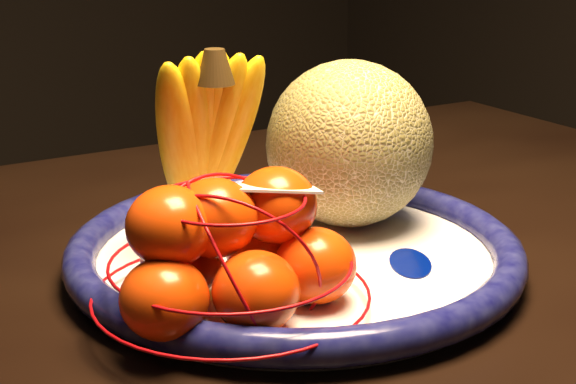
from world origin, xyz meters
TOP-DOWN VIEW (x-y plane):
  - dining_table at (0.04, 0.05)m, footprint 1.50×0.97m
  - fruit_bowl at (0.13, -0.00)m, footprint 0.41×0.41m
  - cantaloupe at (0.22, 0.03)m, footprint 0.16×0.16m
  - banana_bunch at (0.08, 0.07)m, footprint 0.13×0.12m
  - mandarin_bag at (0.03, -0.07)m, footprint 0.26×0.26m
  - price_tag at (0.06, -0.08)m, footprint 0.08×0.05m

SIDE VIEW (x-z plane):
  - dining_table at x=0.04m, z-range 0.28..1.00m
  - fruit_bowl at x=0.13m, z-range 0.72..0.75m
  - mandarin_bag at x=0.03m, z-range 0.71..0.85m
  - cantaloupe at x=0.22m, z-range 0.74..0.89m
  - price_tag at x=0.06m, z-range 0.82..0.83m
  - banana_bunch at x=0.08m, z-range 0.74..0.93m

